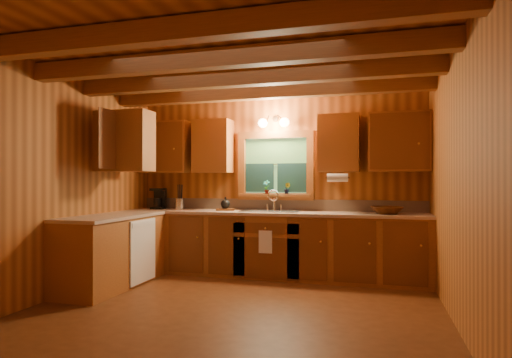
{
  "coord_description": "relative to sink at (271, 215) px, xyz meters",
  "views": [
    {
      "loc": [
        1.39,
        -4.23,
        1.32
      ],
      "look_at": [
        0.0,
        0.8,
        1.35
      ],
      "focal_mm": 30.09,
      "sensor_mm": 36.0,
      "label": 1
    }
  ],
  "objects": [
    {
      "name": "room",
      "position": [
        0.0,
        -1.6,
        0.44
      ],
      "size": [
        4.2,
        4.2,
        4.2
      ],
      "color": "#5C3116",
      "rests_on": "ground"
    },
    {
      "name": "ceiling_beams",
      "position": [
        0.0,
        -1.6,
        1.63
      ],
      "size": [
        4.2,
        2.54,
        0.18
      ],
      "color": "brown",
      "rests_on": "room"
    },
    {
      "name": "base_cabinets",
      "position": [
        -0.49,
        -0.32,
        -0.43
      ],
      "size": [
        4.2,
        2.22,
        0.86
      ],
      "color": "brown",
      "rests_on": "ground"
    },
    {
      "name": "countertop",
      "position": [
        -0.48,
        -0.31,
        0.02
      ],
      "size": [
        4.2,
        2.24,
        0.04
      ],
      "color": "tan",
      "rests_on": "base_cabinets"
    },
    {
      "name": "backsplash",
      "position": [
        0.0,
        0.28,
        0.12
      ],
      "size": [
        4.2,
        0.02,
        0.16
      ],
      "primitive_type": "cube",
      "color": "tan",
      "rests_on": "room"
    },
    {
      "name": "dishwasher_panel",
      "position": [
        -1.47,
        -0.92,
        -0.43
      ],
      "size": [
        0.02,
        0.6,
        0.8
      ],
      "primitive_type": "cube",
      "color": "white",
      "rests_on": "base_cabinets"
    },
    {
      "name": "upper_cabinets",
      "position": [
        -0.56,
        -0.18,
        0.98
      ],
      "size": [
        4.19,
        1.77,
        0.78
      ],
      "color": "brown",
      "rests_on": "room"
    },
    {
      "name": "window",
      "position": [
        0.0,
        0.26,
        0.67
      ],
      "size": [
        1.12,
        0.08,
        1.0
      ],
      "color": "brown",
      "rests_on": "room"
    },
    {
      "name": "window_sill",
      "position": [
        0.0,
        0.22,
        0.26
      ],
      "size": [
        1.06,
        0.14,
        0.04
      ],
      "primitive_type": "cube",
      "color": "brown",
      "rests_on": "room"
    },
    {
      "name": "wall_sconce",
      "position": [
        0.0,
        0.14,
        1.31
      ],
      "size": [
        0.45,
        0.21,
        0.17
      ],
      "color": "black",
      "rests_on": "room"
    },
    {
      "name": "paper_towel_roll",
      "position": [
        0.92,
        -0.07,
        0.51
      ],
      "size": [
        0.27,
        0.11,
        0.11
      ],
      "primitive_type": "cylinder",
      "rotation": [
        0.0,
        1.57,
        0.0
      ],
      "color": "white",
      "rests_on": "upper_cabinets"
    },
    {
      "name": "dish_towel",
      "position": [
        0.0,
        -0.34,
        -0.34
      ],
      "size": [
        0.18,
        0.01,
        0.3
      ],
      "primitive_type": "cube",
      "color": "white",
      "rests_on": "base_cabinets"
    },
    {
      "name": "sink",
      "position": [
        0.0,
        0.0,
        0.0
      ],
      "size": [
        0.82,
        0.48,
        0.43
      ],
      "color": "silver",
      "rests_on": "countertop"
    },
    {
      "name": "coffee_maker",
      "position": [
        -1.79,
        0.09,
        0.2
      ],
      "size": [
        0.18,
        0.23,
        0.32
      ],
      "rotation": [
        0.0,
        0.0,
        0.12
      ],
      "color": "black",
      "rests_on": "countertop"
    },
    {
      "name": "utensil_crock",
      "position": [
        -1.41,
        0.02,
        0.14
      ],
      "size": [
        0.13,
        0.13,
        0.37
      ],
      "rotation": [
        0.0,
        0.0,
        -0.26
      ],
      "color": "silver",
      "rests_on": "countertop"
    },
    {
      "name": "cutting_board",
      "position": [
        -0.7,
        0.04,
        0.06
      ],
      "size": [
        0.31,
        0.26,
        0.02
      ],
      "primitive_type": "cube",
      "rotation": [
        0.0,
        0.0,
        0.31
      ],
      "color": "brown",
      "rests_on": "countertop"
    },
    {
      "name": "teakettle",
      "position": [
        -0.7,
        0.04,
        0.14
      ],
      "size": [
        0.14,
        0.14,
        0.17
      ],
      "rotation": [
        0.0,
        0.0,
        0.08
      ],
      "color": "black",
      "rests_on": "cutting_board"
    },
    {
      "name": "wicker_basket",
      "position": [
        1.54,
        -0.06,
        0.09
      ],
      "size": [
        0.46,
        0.46,
        0.1
      ],
      "primitive_type": "imported",
      "rotation": [
        0.0,
        0.0,
        0.15
      ],
      "color": "#48230C",
      "rests_on": "countertop"
    },
    {
      "name": "potted_plant_left",
      "position": [
        -0.12,
        0.18,
        0.38
      ],
      "size": [
        0.12,
        0.09,
        0.2
      ],
      "primitive_type": "imported",
      "rotation": [
        0.0,
        0.0,
        -0.21
      ],
      "color": "brown",
      "rests_on": "window_sill"
    },
    {
      "name": "potted_plant_right",
      "position": [
        0.18,
        0.21,
        0.37
      ],
      "size": [
        0.1,
        0.08,
        0.16
      ],
      "primitive_type": "imported",
      "rotation": [
        0.0,
        0.0,
        -0.14
      ],
      "color": "brown",
      "rests_on": "window_sill"
    }
  ]
}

